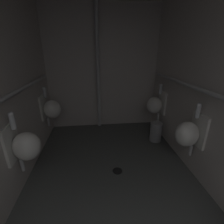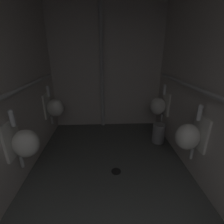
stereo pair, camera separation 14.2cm
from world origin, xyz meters
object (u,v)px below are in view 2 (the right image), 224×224
urinal_left_far (54,107)px  waste_bin (159,133)px  urinal_left_mid (24,143)px  urinal_right_far (159,105)px  standpipe_back_wall (102,71)px  floor_drain (116,171)px  urinal_right_mid (189,136)px

urinal_left_far → waste_bin: size_ratio=2.07×
urinal_left_mid → urinal_left_far: (0.00, 1.22, 0.00)m
urinal_left_mid → urinal_left_far: bearing=90.0°
urinal_right_far → standpipe_back_wall: bearing=157.9°
urinal_right_far → floor_drain: size_ratio=5.39×
urinal_left_mid → waste_bin: urinal_left_mid is taller
urinal_left_mid → urinal_right_far: size_ratio=1.00×
standpipe_back_wall → floor_drain: (0.20, -1.50, -1.24)m
urinal_right_mid → floor_drain: urinal_right_mid is taller
urinal_right_mid → waste_bin: (-0.06, 0.88, -0.45)m
urinal_left_far → floor_drain: 1.64m
urinal_left_far → waste_bin: (1.95, -0.28, -0.45)m
urinal_right_mid → standpipe_back_wall: size_ratio=0.31×
standpipe_back_wall → waste_bin: (1.05, -0.74, -1.06)m
urinal_left_mid → floor_drain: 1.28m
urinal_left_far → standpipe_back_wall: size_ratio=0.31×
urinal_right_far → urinal_left_far: bearing=-179.6°
urinal_right_mid → urinal_right_far: same height
urinal_left_far → urinal_left_mid: bearing=-90.0°
urinal_left_mid → floor_drain: size_ratio=5.39×
urinal_right_mid → waste_bin: bearing=93.8°
urinal_left_far → urinal_right_far: same height
waste_bin → urinal_left_far: bearing=171.9°
urinal_right_far → waste_bin: bearing=-101.5°
urinal_right_far → waste_bin: size_ratio=2.07×
urinal_right_far → waste_bin: (-0.06, -0.29, -0.45)m
floor_drain → urinal_right_mid: bearing=-7.6°
urinal_left_mid → standpipe_back_wall: 2.00m
urinal_right_far → floor_drain: bearing=-130.8°
urinal_right_mid → standpipe_back_wall: standpipe_back_wall is taller
urinal_right_far → waste_bin: 0.54m
urinal_right_mid → waste_bin: size_ratio=2.07×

